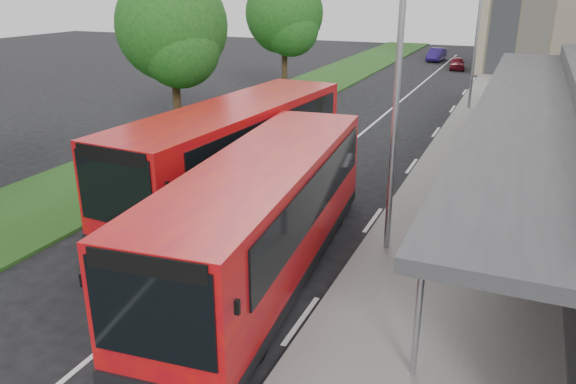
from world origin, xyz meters
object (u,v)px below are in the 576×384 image
at_px(tree_mid, 173,34).
at_px(bus_second, 235,152).
at_px(car_far, 436,55).
at_px(litter_bin, 479,165).
at_px(car_near, 457,63).
at_px(bollard, 474,119).
at_px(bus_main, 264,215).
at_px(lamp_post_near, 394,77).
at_px(lamp_post_far, 476,26).
at_px(tree_far, 285,19).

bearing_deg(tree_mid, bus_second, -41.85).
relative_size(tree_mid, car_far, 2.11).
bearing_deg(litter_bin, car_near, 98.58).
height_order(tree_mid, bus_second, tree_mid).
bearing_deg(bollard, bus_main, -100.84).
bearing_deg(car_near, tree_mid, -113.21).
bearing_deg(lamp_post_near, car_near, 94.23).
height_order(lamp_post_far, car_far, lamp_post_far).
relative_size(lamp_post_near, bus_main, 0.74).
distance_m(bus_second, litter_bin, 8.90).
bearing_deg(bus_second, bus_main, -50.37).
distance_m(lamp_post_near, lamp_post_far, 20.00).
relative_size(lamp_post_near, bollard, 8.74).
distance_m(tree_mid, bollard, 14.95).
distance_m(litter_bin, bollard, 8.07).
distance_m(lamp_post_far, bollard, 6.56).
relative_size(lamp_post_near, lamp_post_far, 1.00).
bearing_deg(tree_far, lamp_post_far, 4.87).
xyz_separation_m(lamp_post_far, bus_main, (-2.48, -22.29, -3.18)).
distance_m(tree_mid, lamp_post_near, 13.18).
bearing_deg(tree_far, bus_main, -67.94).
xyz_separation_m(tree_mid, litter_bin, (12.93, -0.11, -4.22)).
height_order(tree_mid, lamp_post_far, lamp_post_far).
relative_size(bus_main, car_far, 3.00).
xyz_separation_m(tree_mid, car_near, (8.39, 29.97, -4.36)).
xyz_separation_m(lamp_post_near, bus_main, (-2.48, -2.29, -3.18)).
xyz_separation_m(tree_far, bollard, (11.95, -4.10, -4.29)).
distance_m(car_near, car_far, 5.70).
relative_size(lamp_post_far, litter_bin, 7.77).
bearing_deg(lamp_post_far, bus_main, -96.35).
xyz_separation_m(bus_second, car_near, (2.88, 34.90, -1.10)).
xyz_separation_m(tree_far, car_far, (5.84, 23.07, -4.30)).
bearing_deg(car_near, bus_second, -102.30).
distance_m(lamp_post_far, litter_bin, 13.79).
distance_m(bus_second, car_near, 35.04).
bearing_deg(bollard, lamp_post_far, 99.23).
bearing_deg(lamp_post_near, litter_bin, 75.49).
bearing_deg(tree_far, bollard, -18.94).
xyz_separation_m(litter_bin, car_far, (-7.09, 35.18, -0.07)).
bearing_deg(bollard, car_far, 102.68).
distance_m(tree_far, lamp_post_near, 22.06).
bearing_deg(car_near, car_far, 109.00).
height_order(bus_second, bollard, bus_second).
distance_m(lamp_post_near, bollard, 15.53).
bearing_deg(litter_bin, tree_mid, 179.52).
bearing_deg(bollard, bus_second, -116.68).
xyz_separation_m(tree_mid, lamp_post_near, (11.13, -7.05, -0.17)).
relative_size(tree_far, lamp_post_near, 0.95).
relative_size(lamp_post_far, bus_main, 0.74).
relative_size(tree_mid, bollard, 8.27).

